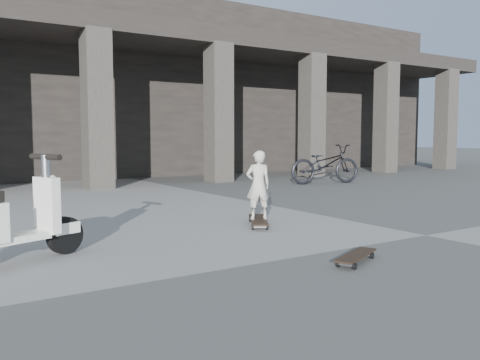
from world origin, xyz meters
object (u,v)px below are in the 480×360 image
longboard (258,220)px  skateboard_spare (356,256)px  bicycle (325,164)px  child (258,185)px

longboard → skateboard_spare: bearing=-159.0°
longboard → skateboard_spare: 2.44m
skateboard_spare → bicycle: bearing=25.4°
skateboard_spare → bicycle: bicycle is taller
child → bicycle: 6.99m
child → bicycle: child is taller
skateboard_spare → child: size_ratio=0.77×
longboard → child: child is taller
longboard → child: 0.53m
skateboard_spare → bicycle: size_ratio=0.38×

